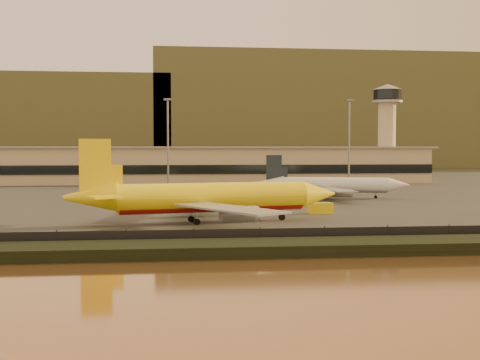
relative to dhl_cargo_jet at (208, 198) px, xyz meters
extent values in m
plane|color=black|center=(2.90, -10.98, -4.19)|extent=(900.00, 900.00, 0.00)
cube|color=black|center=(2.90, -27.98, -3.49)|extent=(320.00, 7.00, 1.40)
cube|color=#2D2D2D|center=(2.90, 84.02, -4.09)|extent=(320.00, 220.00, 0.20)
cube|color=black|center=(2.90, -23.98, -2.89)|extent=(300.00, 0.05, 2.20)
cube|color=#C9AD8B|center=(2.90, 114.02, 2.01)|extent=(160.00, 22.00, 12.00)
cube|color=black|center=(2.90, 102.82, 1.01)|extent=(160.00, 0.60, 3.00)
cube|color=gray|center=(2.90, 114.02, 8.31)|extent=(164.00, 24.00, 0.60)
cylinder|color=#C9AD8B|center=(72.90, 120.02, 11.01)|extent=(6.40, 6.40, 30.00)
cylinder|color=black|center=(72.90, 120.02, 27.76)|extent=(10.40, 10.40, 3.50)
cone|color=gray|center=(72.90, 120.02, 30.51)|extent=(11.20, 11.20, 2.00)
cylinder|color=gray|center=(72.90, 120.02, 25.21)|extent=(11.20, 11.20, 0.80)
cylinder|color=slate|center=(-7.10, 69.02, 8.51)|extent=(0.50, 0.50, 25.00)
cube|color=slate|center=(-7.10, 69.02, 21.21)|extent=(2.20, 2.20, 0.40)
cylinder|color=slate|center=(42.90, 67.02, 8.51)|extent=(0.50, 0.50, 25.00)
cube|color=slate|center=(42.90, 67.02, 21.21)|extent=(2.20, 2.20, 0.40)
cube|color=#65673B|center=(92.90, 329.02, 30.81)|extent=(220.00, 160.00, 70.00)
cylinder|color=yellow|center=(0.80, 0.16, 0.24)|extent=(31.11, 10.34, 4.45)
cylinder|color=#AA1209|center=(0.80, 0.16, -0.54)|extent=(30.08, 9.21, 3.47)
cone|color=yellow|center=(18.87, 3.72, 0.24)|extent=(6.74, 5.53, 4.45)
cone|color=yellow|center=(-18.11, -3.57, 0.58)|extent=(8.43, 5.86, 4.45)
cube|color=yellow|center=(-17.27, -3.41, 5.47)|extent=(4.69, 1.26, 7.79)
cube|color=yellow|center=(-17.29, 1.13, 0.91)|extent=(4.76, 4.71, 0.27)
cube|color=yellow|center=(-15.56, -7.61, 0.91)|extent=(5.80, 5.78, 0.27)
cube|color=gray|center=(-2.34, 11.63, -0.54)|extent=(9.51, 20.06, 0.27)
cylinder|color=gray|center=(0.32, 9.21, -1.76)|extent=(5.52, 3.40, 2.45)
cube|color=gray|center=(2.26, -11.65, -0.54)|extent=(15.56, 19.41, 0.27)
cylinder|color=gray|center=(3.80, -8.40, -1.76)|extent=(5.52, 3.40, 2.45)
cylinder|color=black|center=(12.35, 2.44, -3.50)|extent=(1.11, 0.95, 0.98)
cylinder|color=slate|center=(12.35, 2.44, -2.99)|extent=(0.17, 0.17, 2.00)
cylinder|color=black|center=(-1.96, -2.43, -3.50)|extent=(1.11, 0.95, 0.98)
cylinder|color=slate|center=(-1.96, -2.43, -2.99)|extent=(0.17, 0.17, 2.00)
cylinder|color=black|center=(-2.74, 1.50, -3.50)|extent=(1.11, 0.95, 0.98)
cylinder|color=slate|center=(-2.74, 1.50, -2.99)|extent=(0.17, 0.17, 2.00)
cylinder|color=silver|center=(33.10, 44.87, -0.71)|extent=(24.94, 9.16, 3.45)
cylinder|color=gray|center=(33.10, 44.87, -1.32)|extent=(24.09, 8.26, 2.69)
cone|color=silver|center=(47.51, 41.39, -0.71)|extent=(5.50, 4.48, 3.45)
cone|color=silver|center=(18.02, 48.50, -0.46)|extent=(6.84, 4.80, 3.45)
cube|color=#1A232F|center=(18.69, 48.34, 3.34)|extent=(3.75, 1.16, 6.03)
cube|color=silver|center=(20.17, 51.53, -0.20)|extent=(4.65, 4.59, 0.21)
cube|color=silver|center=(18.55, 44.82, -0.20)|extent=(3.69, 3.53, 0.21)
cube|color=gray|center=(34.65, 54.24, -1.32)|extent=(12.94, 15.43, 0.21)
cylinder|color=gray|center=(35.78, 51.58, -2.27)|extent=(4.47, 2.81, 1.90)
cube|color=gray|center=(30.21, 35.81, -1.32)|extent=(7.06, 16.05, 0.21)
cylinder|color=gray|center=(32.43, 37.67, -2.27)|extent=(4.47, 2.81, 1.90)
cylinder|color=black|center=(42.32, 42.65, -3.61)|extent=(0.88, 0.76, 0.76)
cylinder|color=slate|center=(42.32, 42.65, -3.21)|extent=(0.18, 0.18, 1.55)
cylinder|color=black|center=(30.22, 43.96, -3.61)|extent=(0.88, 0.76, 0.76)
cylinder|color=slate|center=(30.22, 43.96, -3.21)|extent=(0.18, 0.18, 1.55)
cylinder|color=black|center=(30.95, 46.98, -3.61)|extent=(0.88, 0.76, 0.76)
cylinder|color=slate|center=(30.95, 46.98, -3.21)|extent=(0.18, 0.18, 1.55)
cube|color=yellow|center=(21.11, 11.59, -3.00)|extent=(4.56, 2.36, 1.98)
cube|color=silver|center=(-6.75, 25.01, -2.99)|extent=(4.89, 3.49, 2.01)
camera|label=1|loc=(-5.37, -95.69, 7.91)|focal=45.00mm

